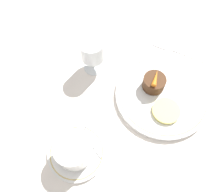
# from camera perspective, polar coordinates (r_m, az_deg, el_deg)

# --- Properties ---
(ground_plane) EXTENTS (3.00, 3.00, 0.00)m
(ground_plane) POSITION_cam_1_polar(r_m,az_deg,el_deg) (0.64, 10.61, -2.14)
(ground_plane) COLOR white
(dinner_plate) EXTENTS (0.27, 0.27, 0.01)m
(dinner_plate) POSITION_cam_1_polar(r_m,az_deg,el_deg) (0.65, 13.05, 0.41)
(dinner_plate) COLOR white
(dinner_plate) RESTS_ON ground_plane
(saucer) EXTENTS (0.15, 0.15, 0.01)m
(saucer) POSITION_cam_1_polar(r_m,az_deg,el_deg) (0.58, -9.21, -14.35)
(saucer) COLOR white
(saucer) RESTS_ON ground_plane
(coffee_cup) EXTENTS (0.12, 0.09, 0.07)m
(coffee_cup) POSITION_cam_1_polar(r_m,az_deg,el_deg) (0.54, -9.97, -13.67)
(coffee_cup) COLOR white
(coffee_cup) RESTS_ON saucer
(spoon) EXTENTS (0.07, 0.10, 0.00)m
(spoon) POSITION_cam_1_polar(r_m,az_deg,el_deg) (0.58, -6.71, -10.28)
(spoon) COLOR silver
(spoon) RESTS_ON saucer
(wine_glass) EXTENTS (0.07, 0.07, 0.11)m
(wine_glass) POSITION_cam_1_polar(r_m,az_deg,el_deg) (0.64, -5.18, 11.36)
(wine_glass) COLOR silver
(wine_glass) RESTS_ON ground_plane
(fork) EXTENTS (0.03, 0.19, 0.01)m
(fork) POSITION_cam_1_polar(r_m,az_deg,el_deg) (0.76, 16.13, 11.37)
(fork) COLOR silver
(fork) RESTS_ON ground_plane
(dessert_cake) EXTENTS (0.06, 0.06, 0.04)m
(dessert_cake) POSITION_cam_1_polar(r_m,az_deg,el_deg) (0.63, 10.91, 3.42)
(dessert_cake) COLOR #4C2D19
(dessert_cake) RESTS_ON dinner_plate
(carrot_garnish) EXTENTS (0.05, 0.02, 0.01)m
(carrot_garnish) POSITION_cam_1_polar(r_m,az_deg,el_deg) (0.61, 11.33, 4.69)
(carrot_garnish) COLOR orange
(carrot_garnish) RESTS_ON dessert_cake
(pineapple_slice) EXTENTS (0.08, 0.08, 0.01)m
(pineapple_slice) POSITION_cam_1_polar(r_m,az_deg,el_deg) (0.62, 13.95, -3.75)
(pineapple_slice) COLOR #EFE075
(pineapple_slice) RESTS_ON dinner_plate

